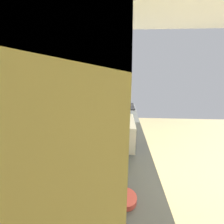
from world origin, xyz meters
name	(u,v)px	position (x,y,z in m)	size (l,w,h in m)	color
ground_plane	(201,198)	(0.00, 0.00, 0.00)	(6.87, 6.87, 0.00)	tan
wall_back	(91,107)	(0.00, 1.54, 1.33)	(4.42, 0.12, 2.66)	beige
counter_run	(120,194)	(-0.42, 1.17, 0.46)	(3.44, 0.65, 0.91)	#E5C672
upper_cabinets	(103,55)	(-0.42, 1.32, 1.89)	(2.29, 0.31, 0.63)	#E0CD71
oven_range	(121,124)	(1.61, 1.16, 0.47)	(0.63, 0.66, 1.09)	#B7BABF
microwave	(119,132)	(-0.11, 1.19, 1.06)	(0.50, 0.36, 0.29)	white
bowl	(125,198)	(-0.91, 1.13, 0.93)	(0.16, 0.16, 0.04)	#D84C47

